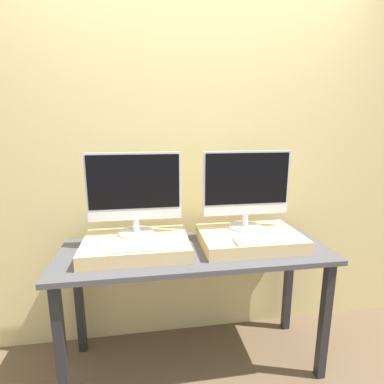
% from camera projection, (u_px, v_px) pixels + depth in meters
% --- Properties ---
extents(wall_back, '(8.00, 0.04, 2.60)m').
position_uv_depth(wall_back, '(186.00, 159.00, 2.04)').
color(wall_back, '#DBC684').
rests_on(wall_back, ground_plane).
extents(workbench, '(1.61, 0.58, 0.79)m').
position_uv_depth(workbench, '(195.00, 264.00, 1.82)').
color(workbench, '#47474C').
rests_on(workbench, ground_plane).
extents(wooden_riser_left, '(0.61, 0.43, 0.08)m').
position_uv_depth(wooden_riser_left, '(136.00, 245.00, 1.75)').
color(wooden_riser_left, '#D6B77F').
rests_on(wooden_riser_left, workbench).
extents(monitor_left, '(0.56, 0.22, 0.50)m').
position_uv_depth(monitor_left, '(134.00, 191.00, 1.78)').
color(monitor_left, silver).
rests_on(monitor_left, wooden_riser_left).
extents(keyboard_left, '(0.28, 0.11, 0.01)m').
position_uv_depth(keyboard_left, '(135.00, 248.00, 1.60)').
color(keyboard_left, silver).
rests_on(keyboard_left, wooden_riser_left).
extents(wooden_riser_right, '(0.61, 0.43, 0.08)m').
position_uv_depth(wooden_riser_right, '(250.00, 239.00, 1.86)').
color(wooden_riser_right, '#D6B77F').
rests_on(wooden_riser_right, workbench).
extents(monitor_right, '(0.56, 0.22, 0.50)m').
position_uv_depth(monitor_right, '(246.00, 188.00, 1.88)').
color(monitor_right, silver).
rests_on(monitor_right, wooden_riser_right).
extents(keyboard_right, '(0.28, 0.11, 0.01)m').
position_uv_depth(keyboard_right, '(259.00, 240.00, 1.70)').
color(keyboard_right, silver).
rests_on(keyboard_right, wooden_riser_right).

